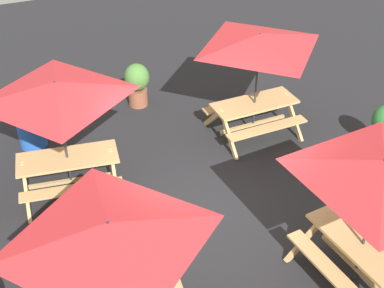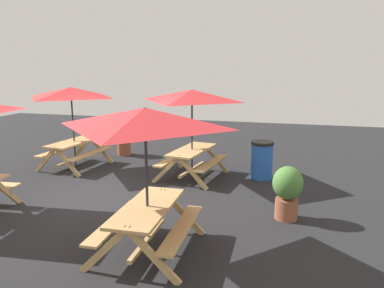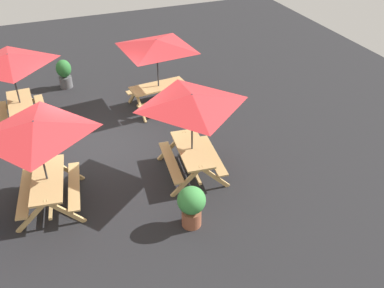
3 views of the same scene
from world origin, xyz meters
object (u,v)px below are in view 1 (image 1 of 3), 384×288
Objects in this scene: picnic_table_2 at (57,98)px; picnic_table_3 at (259,49)px; picnic_table_0 at (380,179)px; picnic_table_1 at (110,242)px; potted_plant_0 at (383,126)px; trash_bin_blue at (30,125)px; potted_plant_2 at (137,83)px.

picnic_table_2 is 4.04m from picnic_table_3.
picnic_table_1 is (3.65, -0.29, 0.00)m from picnic_table_0.
picnic_table_3 is (-4.02, -0.37, 0.00)m from picnic_table_2.
picnic_table_0 is at bearing 82.25° from picnic_table_3.
potted_plant_0 is (-2.58, -2.64, -1.44)m from picnic_table_0.
picnic_table_0 and picnic_table_3 have the same top height.
picnic_table_1 reaches higher than potted_plant_0.
trash_bin_blue is at bearing -149.91° from picnic_table_0.
potted_plant_0 is at bearing 142.53° from picnic_table_3.
trash_bin_blue is (0.42, -1.77, -1.49)m from picnic_table_2.
potted_plant_2 reaches higher than potted_plant_0.
picnic_table_1 is at bearing 41.95° from picnic_table_3.
picnic_table_1 is 6.82m from potted_plant_0.
trash_bin_blue is at bearing -18.94° from picnic_table_3.
picnic_table_3 is at bearing -35.95° from potted_plant_0.
potted_plant_2 reaches higher than trash_bin_blue.
picnic_table_3 is at bearing 168.36° from picnic_table_0.
picnic_table_2 is at bearing -142.36° from picnic_table_0.
picnic_table_3 is 2.38× the size of trash_bin_blue.
picnic_table_0 is 1.21× the size of picnic_table_3.
picnic_table_1 is 5.51m from trash_bin_blue.
trash_bin_blue is at bearing -68.31° from picnic_table_2.
picnic_table_0 is 1.21× the size of picnic_table_1.
picnic_table_0 is at bearing 125.51° from trash_bin_blue.
picnic_table_2 is at bearing 49.34° from potted_plant_2.
trash_bin_blue is 2.63m from potted_plant_2.
picnic_table_2 is 2.24× the size of potted_plant_2.
potted_plant_0 is (-6.24, -2.36, -1.44)m from picnic_table_1.
picnic_table_0 is 6.59m from potted_plant_2.
potted_plant_0 is 0.98× the size of potted_plant_2.
picnic_table_0 is at bearing 103.00° from potted_plant_2.
potted_plant_2 is at bearing -164.65° from trash_bin_blue.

